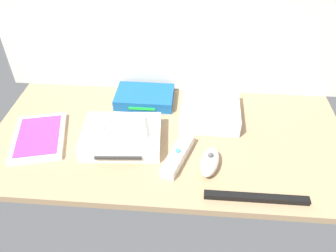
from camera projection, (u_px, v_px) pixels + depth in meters
The scene contains 9 objects.
ground_plane at pixel (168, 140), 94.11cm from camera, with size 100.00×48.00×2.00cm, color #9E7F5B.
game_console at pixel (122, 136), 90.33cm from camera, with size 22.11×17.66×4.40cm.
mini_computer at pixel (210, 110), 98.55cm from camera, with size 17.48×17.48×5.30cm.
game_case at pixel (39, 137), 92.21cm from camera, with size 17.86×21.77×1.56cm.
network_router at pixel (145, 97), 105.49cm from camera, with size 18.13×12.54×3.40cm.
remote_wand at pixel (178, 155), 85.71cm from camera, with size 8.16×15.17×3.40cm.
remote_nunchuk at pixel (210, 162), 83.23cm from camera, with size 6.36×10.69×5.10cm.
remote_classic_pad at pixel (118, 129), 87.86cm from camera, with size 15.91×11.26×2.40cm.
sensor_bar at pixel (256, 198), 76.31cm from camera, with size 24.00×1.80×1.40cm, color black.
Camera 1 is at (5.57, -69.50, 62.32)cm, focal length 35.51 mm.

